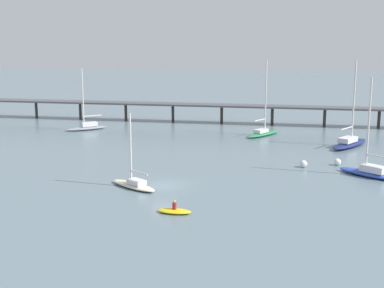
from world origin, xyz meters
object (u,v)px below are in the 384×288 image
Objects in this scene: pier at (329,102)px; sailboat_cream at (134,183)px; sailboat_green at (263,131)px; mooring_buoy_far at (337,162)px; mooring_buoy_outer at (304,164)px; sailboat_navy at (350,142)px; sailboat_gray at (87,126)px; sailboat_blue at (370,171)px; dinghy_yellow at (174,211)px.

sailboat_cream is (-21.03, -42.35, -3.71)m from pier.
pier is 15.32m from sailboat_green.
pier is at bearing 89.10° from mooring_buoy_far.
sailboat_cream is (-10.74, -31.57, -0.18)m from sailboat_green.
mooring_buoy_outer is (-4.36, -30.42, -3.77)m from pier.
pier is 7.62× the size of sailboat_navy.
sailboat_gray is 46.87m from sailboat_blue.
dinghy_yellow is 25.32m from mooring_buoy_far.
sailboat_cream is at bearing -108.78° from sailboat_green.
mooring_buoy_outer is (-6.95, 2.67, -0.22)m from sailboat_blue.
mooring_buoy_far is at bearing 33.74° from sailboat_cream.
sailboat_green is at bearing 0.93° from sailboat_gray.
mooring_buoy_outer is (5.93, -19.64, -0.24)m from sailboat_green.
mooring_buoy_outer is (-6.31, -13.35, -0.28)m from sailboat_navy.
pier reaches higher than dinghy_yellow.
sailboat_navy is 14.76m from mooring_buoy_outer.
sailboat_navy reaches higher than sailboat_green.
sailboat_green is 14.18× the size of mooring_buoy_far.
mooring_buoy_outer is at bearing -73.20° from sailboat_green.
mooring_buoy_outer is (10.92, 18.70, 0.22)m from dinghy_yellow.
mooring_buoy_far is 0.97× the size of mooring_buoy_outer.
sailboat_gray reaches higher than pier.
mooring_buoy_far is (-0.45, -28.61, -3.79)m from pier.
sailboat_gray is (-28.59, -0.47, 0.00)m from sailboat_green.
mooring_buoy_far is at bearing -101.73° from sailboat_navy.
mooring_buoy_outer is at bearing 59.72° from dinghy_yellow.
sailboat_gray is 0.95× the size of sailboat_blue.
sailboat_green is at bearing -133.66° from pier.
sailboat_green reaches higher than mooring_buoy_far.
sailboat_cream is at bearing 130.30° from dinghy_yellow.
sailboat_green is 13.69× the size of mooring_buoy_outer.
sailboat_navy is at bearing 78.27° from mooring_buoy_far.
sailboat_blue is 12.55× the size of mooring_buoy_outer.
sailboat_cream is at bearing -116.41° from pier.
pier is at bearing 72.72° from dinghy_yellow.
sailboat_navy reaches higher than pier.
sailboat_blue is (12.88, -22.31, -0.02)m from sailboat_green.
sailboat_blue is at bearing -87.69° from sailboat_navy.
pier is at bearing 94.47° from sailboat_blue.
sailboat_green is at bearing 82.58° from dinghy_yellow.
sailboat_navy is at bearing 61.74° from dinghy_yellow.
sailboat_cream is 20.49m from mooring_buoy_outer.
sailboat_cream is 0.71× the size of sailboat_blue.
dinghy_yellow is (-17.23, -32.05, -0.49)m from sailboat_navy.
sailboat_blue is at bearing -27.78° from sailboat_gray.
sailboat_green is 1.15× the size of sailboat_gray.
dinghy_yellow is (-17.87, -16.03, -0.44)m from sailboat_blue.
dinghy_yellow reaches higher than mooring_buoy_outer.
sailboat_blue is 7.45m from mooring_buoy_outer.
dinghy_yellow is 3.48× the size of mooring_buoy_outer.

